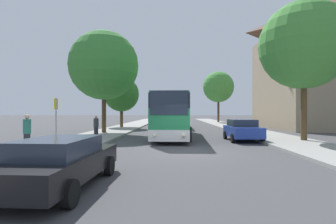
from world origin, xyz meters
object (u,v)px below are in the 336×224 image
Objects in this scene: tree_left_far at (122,94)px; tree_right_mid at (304,45)px; bus_front at (173,115)px; tree_right_near at (218,87)px; parked_car_left_curb at (61,161)px; tree_left_near at (104,66)px; pedestrian_waiting_near at (96,127)px; bus_middle at (173,114)px; parked_car_right_near at (242,130)px; pedestrian_waiting_far at (27,132)px; bus_stop_sign at (56,116)px.

tree_right_mid is (15.52, -15.16, 2.24)m from tree_left_far.
tree_right_near is (8.31, 28.09, 4.95)m from bus_front.
tree_right_mid reaches higher than parked_car_left_curb.
tree_right_near is at bearing 75.49° from bus_front.
tree_left_near is 16.64m from tree_right_mid.
pedestrian_waiting_near is 0.17× the size of tree_right_near.
tree_left_far is at bearing 100.22° from parked_car_left_curb.
tree_right_near is (11.22, 42.48, 6.01)m from parked_car_left_curb.
bus_middle is 19.68m from tree_right_mid.
parked_car_right_near is 0.42× the size of tree_left_near.
tree_right_mid is at bearing -92.72° from pedestrian_waiting_near.
pedestrian_waiting_far is at bearing -91.17° from tree_left_far.
parked_car_right_near is at bearing 95.68° from pedestrian_waiting_far.
tree_left_near reaches higher than bus_stop_sign.
tree_left_near is 1.00× the size of tree_right_near.
bus_middle is 1.08× the size of tree_right_near.
tree_right_near reaches higher than bus_front.
bus_middle is 7.28m from tree_left_far.
parked_car_right_near is 0.43× the size of tree_right_mid.
bus_middle is at bearing 71.45° from bus_stop_sign.
tree_right_mid reaches higher than tree_left_far.
bus_front is at bearing 43.61° from bus_stop_sign.
bus_middle is at bearing 86.22° from parked_car_left_curb.
pedestrian_waiting_far is at bearing -106.92° from bus_middle.
pedestrian_waiting_far is 12.91m from tree_left_near.
bus_front is 13.73m from tree_left_far.
bus_stop_sign is at bearing -113.54° from tree_right_near.
bus_stop_sign is at bearing -107.95° from bus_middle.
tree_left_near is 29.15m from tree_right_near.
parked_car_right_near is 31.49m from tree_right_near.
bus_middle is 3.80× the size of bus_stop_sign.
pedestrian_waiting_far reaches higher than pedestrian_waiting_near.
bus_front is 9.28m from bus_stop_sign.
parked_car_right_near is 1.48× the size of bus_stop_sign.
parked_car_right_near is at bearing -96.26° from tree_right_near.
bus_front is 1.27× the size of tree_right_mid.
bus_front is 2.96× the size of parked_car_right_near.
pedestrian_waiting_far is 0.19× the size of tree_right_mid.
bus_middle is at bearing 14.62° from tree_left_far.
tree_right_near is at bearing 136.06° from pedestrian_waiting_far.
tree_left_near is at bearing 103.74° from parked_car_left_curb.
tree_right_mid is (15.94, 5.35, 5.51)m from pedestrian_waiting_far.
bus_stop_sign is 37.94m from tree_right_near.
parked_car_right_near is 0.42× the size of tree_right_near.
bus_stop_sign is 0.29× the size of tree_left_near.
parked_car_right_near is at bearing 169.07° from tree_right_mid.
bus_front reaches higher than bus_stop_sign.
tree_left_far is at bearing 91.00° from tree_left_near.
parked_car_right_near is (4.94, -2.65, -1.00)m from bus_front.
tree_right_mid reaches higher than pedestrian_waiting_far.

